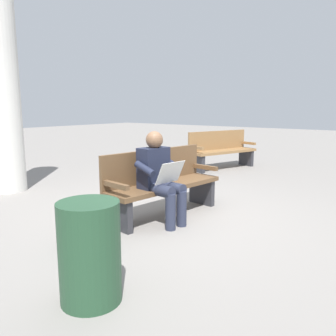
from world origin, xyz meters
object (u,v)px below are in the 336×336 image
backpack (89,225)px  trash_bin (90,252)px  support_pillar (0,82)px  bench_near (162,182)px  bench_far (221,149)px  person_seated (160,175)px

backpack → trash_bin: trash_bin is taller
backpack → support_pillar: bearing=-103.7°
bench_near → bench_far: same height
bench_far → trash_bin: bearing=37.3°
person_seated → bench_far: person_seated is taller
bench_near → person_seated: person_seated is taller
bench_near → support_pillar: bearing=-72.4°
bench_near → backpack: 1.35m
person_seated → bench_far: 4.27m
person_seated → support_pillar: bearing=-78.0°
bench_near → support_pillar: size_ratio=0.49×
bench_far → support_pillar: (4.35, -1.91, 1.44)m
person_seated → backpack: bearing=-1.0°
bench_near → bench_far: size_ratio=0.99×
bench_near → backpack: bearing=9.3°
support_pillar → trash_bin: (1.46, 3.96, -1.51)m
person_seated → backpack: (1.04, -0.14, -0.40)m
bench_near → backpack: size_ratio=3.91×
bench_near → person_seated: size_ratio=1.56×
bench_far → trash_bin: (5.81, 2.05, -0.06)m
backpack → support_pillar: (-0.75, -3.09, 1.67)m
person_seated → bench_far: (-4.05, -1.33, -0.17)m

